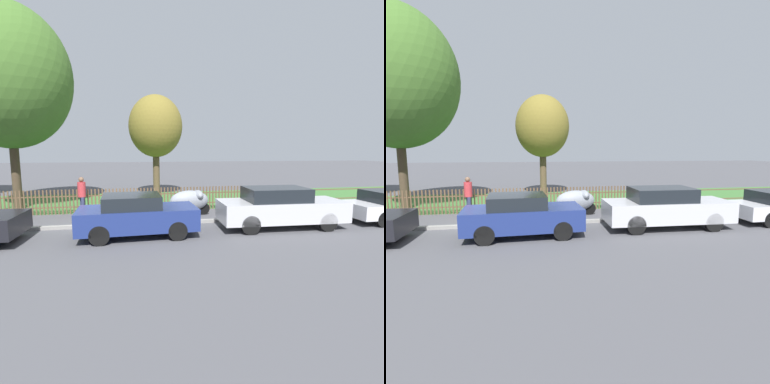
% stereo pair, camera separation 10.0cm
% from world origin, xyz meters
% --- Properties ---
extents(ground_plane, '(120.00, 120.00, 0.00)m').
position_xyz_m(ground_plane, '(0.00, 0.00, 0.00)').
color(ground_plane, '#4C4C51').
extents(kerb_stone, '(40.57, 0.20, 0.12)m').
position_xyz_m(kerb_stone, '(0.00, 0.10, 0.06)').
color(kerb_stone, gray).
rests_on(kerb_stone, ground).
extents(grass_strip, '(40.57, 6.15, 0.01)m').
position_xyz_m(grass_strip, '(0.00, 5.80, 0.01)').
color(grass_strip, '#3D7033').
rests_on(grass_strip, ground).
extents(park_fence, '(40.57, 0.05, 1.09)m').
position_xyz_m(park_fence, '(0.00, 2.74, 0.55)').
color(park_fence, brown).
rests_on(park_fence, ground).
extents(parked_car_navy_estate, '(3.87, 1.86, 1.38)m').
position_xyz_m(parked_car_navy_estate, '(0.49, -1.29, 0.71)').
color(parked_car_navy_estate, navy).
rests_on(parked_car_navy_estate, ground).
extents(parked_car_red_compact, '(4.58, 1.83, 1.48)m').
position_xyz_m(parked_car_red_compact, '(5.62, -1.13, 0.76)').
color(parked_car_red_compact, '#BCBCC1').
rests_on(parked_car_red_compact, ground).
extents(covered_motorcycle, '(1.82, 0.92, 1.09)m').
position_xyz_m(covered_motorcycle, '(2.79, 1.51, 0.66)').
color(covered_motorcycle, black).
rests_on(covered_motorcycle, ground).
extents(tree_behind_motorcycle, '(5.56, 5.56, 9.28)m').
position_xyz_m(tree_behind_motorcycle, '(-5.09, 4.37, 6.06)').
color(tree_behind_motorcycle, '#473828').
rests_on(tree_behind_motorcycle, ground).
extents(tree_mid_park, '(3.22, 3.22, 6.08)m').
position_xyz_m(tree_mid_park, '(1.73, 7.40, 4.20)').
color(tree_mid_park, brown).
rests_on(tree_mid_park, ground).
extents(pedestrian_near_fence, '(0.43, 0.43, 1.67)m').
position_xyz_m(pedestrian_near_fence, '(-1.82, 2.39, 0.94)').
color(pedestrian_near_fence, '#2D3351').
rests_on(pedestrian_near_fence, ground).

